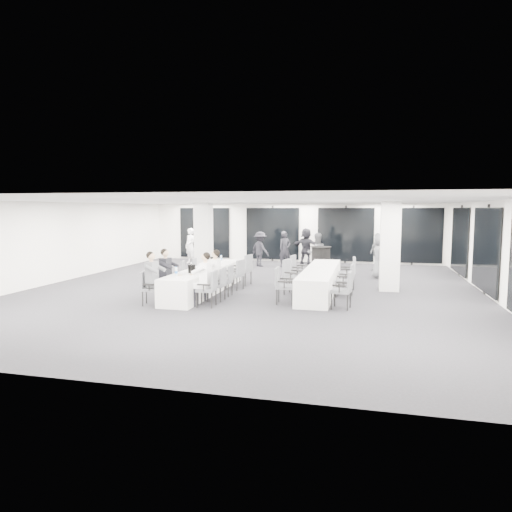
# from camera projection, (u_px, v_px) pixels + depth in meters

# --- Properties ---
(room) EXTENTS (14.04, 16.04, 2.84)m
(room) POSITION_uv_depth(u_px,v_px,m) (286.00, 244.00, 15.15)
(room) COLOR #232328
(room) RESTS_ON ground
(column_left) EXTENTS (0.60, 0.60, 2.80)m
(column_left) POSITION_uv_depth(u_px,v_px,m) (204.00, 238.00, 18.04)
(column_left) COLOR silver
(column_left) RESTS_ON floor
(column_right) EXTENTS (0.60, 0.60, 2.80)m
(column_right) POSITION_uv_depth(u_px,v_px,m) (390.00, 246.00, 14.25)
(column_right) COLOR silver
(column_right) RESTS_ON floor
(banquet_table_main) EXTENTS (0.90, 5.00, 0.75)m
(banquet_table_main) POSITION_uv_depth(u_px,v_px,m) (205.00, 280.00, 14.02)
(banquet_table_main) COLOR silver
(banquet_table_main) RESTS_ON floor
(banquet_table_side) EXTENTS (0.90, 5.00, 0.75)m
(banquet_table_side) POSITION_uv_depth(u_px,v_px,m) (320.00, 281.00, 13.96)
(banquet_table_side) COLOR silver
(banquet_table_side) RESTS_ON floor
(cocktail_table) EXTENTS (0.81, 0.81, 1.12)m
(cocktail_table) POSITION_uv_depth(u_px,v_px,m) (321.00, 261.00, 17.46)
(cocktail_table) COLOR black
(cocktail_table) RESTS_ON floor
(chair_main_left_near) EXTENTS (0.54, 0.57, 0.91)m
(chair_main_left_near) POSITION_uv_depth(u_px,v_px,m) (148.00, 286.00, 12.17)
(chair_main_left_near) COLOR #4F5156
(chair_main_left_near) RESTS_ON floor
(chair_main_left_second) EXTENTS (0.47, 0.51, 0.86)m
(chair_main_left_second) POSITION_uv_depth(u_px,v_px,m) (163.00, 282.00, 13.03)
(chair_main_left_second) COLOR #4F5156
(chair_main_left_second) RESTS_ON floor
(chair_main_left_mid) EXTENTS (0.50, 0.54, 0.89)m
(chair_main_left_mid) POSITION_uv_depth(u_px,v_px,m) (174.00, 277.00, 13.77)
(chair_main_left_mid) COLOR #4F5156
(chair_main_left_mid) RESTS_ON floor
(chair_main_left_fourth) EXTENTS (0.52, 0.56, 0.89)m
(chair_main_left_fourth) POSITION_uv_depth(u_px,v_px,m) (187.00, 272.00, 14.77)
(chair_main_left_fourth) COLOR #4F5156
(chair_main_left_fourth) RESTS_ON floor
(chair_main_left_far) EXTENTS (0.47, 0.51, 0.86)m
(chair_main_left_far) POSITION_uv_depth(u_px,v_px,m) (198.00, 269.00, 15.71)
(chair_main_left_far) COLOR #4F5156
(chair_main_left_far) RESTS_ON floor
(chair_main_right_near) EXTENTS (0.51, 0.56, 0.95)m
(chair_main_right_near) POSITION_uv_depth(u_px,v_px,m) (209.00, 286.00, 11.95)
(chair_main_right_near) COLOR #4F5156
(chair_main_right_near) RESTS_ON floor
(chair_main_right_second) EXTENTS (0.47, 0.53, 0.92)m
(chair_main_right_second) POSITION_uv_depth(u_px,v_px,m) (219.00, 282.00, 12.71)
(chair_main_right_second) COLOR #4F5156
(chair_main_right_second) RESTS_ON floor
(chair_main_right_mid) EXTENTS (0.46, 0.51, 0.90)m
(chair_main_right_mid) POSITION_uv_depth(u_px,v_px,m) (227.00, 279.00, 13.41)
(chair_main_right_mid) COLOR #4F5156
(chair_main_right_mid) RESTS_ON floor
(chair_main_right_fourth) EXTENTS (0.58, 0.61, 0.95)m
(chair_main_right_fourth) POSITION_uv_depth(u_px,v_px,m) (237.00, 273.00, 14.46)
(chair_main_right_fourth) COLOR #4F5156
(chair_main_right_fourth) RESTS_ON floor
(chair_main_right_far) EXTENTS (0.61, 0.65, 1.03)m
(chair_main_right_far) POSITION_uv_depth(u_px,v_px,m) (245.00, 268.00, 15.35)
(chair_main_right_far) COLOR #4F5156
(chair_main_right_far) RESTS_ON floor
(chair_side_left_near) EXTENTS (0.52, 0.58, 0.99)m
(chair_side_left_near) POSITION_uv_depth(u_px,v_px,m) (282.00, 283.00, 12.33)
(chair_side_left_near) COLOR #4F5156
(chair_side_left_near) RESTS_ON floor
(chair_side_left_mid) EXTENTS (0.62, 0.66, 1.04)m
(chair_side_left_mid) POSITION_uv_depth(u_px,v_px,m) (291.00, 274.00, 13.74)
(chair_side_left_mid) COLOR #4F5156
(chair_side_left_mid) RESTS_ON floor
(chair_side_left_far) EXTENTS (0.59, 0.63, 1.04)m
(chair_side_left_far) POSITION_uv_depth(u_px,v_px,m) (297.00, 269.00, 14.97)
(chair_side_left_far) COLOR #4F5156
(chair_side_left_far) RESTS_ON floor
(chair_side_right_near) EXTENTS (0.55, 0.60, 0.97)m
(chair_side_right_near) POSITION_uv_depth(u_px,v_px,m) (344.00, 288.00, 11.69)
(chair_side_right_near) COLOR #4F5156
(chair_side_right_near) RESTS_ON floor
(chair_side_right_mid) EXTENTS (0.53, 0.58, 0.97)m
(chair_side_right_mid) POSITION_uv_depth(u_px,v_px,m) (347.00, 278.00, 13.24)
(chair_side_right_mid) COLOR #4F5156
(chair_side_right_mid) RESTS_ON floor
(chair_side_right_far) EXTENTS (0.56, 0.61, 1.03)m
(chair_side_right_far) POSITION_uv_depth(u_px,v_px,m) (349.00, 271.00, 14.57)
(chair_side_right_far) COLOR #4F5156
(chair_side_right_far) RESTS_ON floor
(seated_guest_a) EXTENTS (0.50, 0.38, 1.44)m
(seated_guest_a) POSITION_uv_depth(u_px,v_px,m) (154.00, 275.00, 12.12)
(seated_guest_a) COLOR #5A5D61
(seated_guest_a) RESTS_ON floor
(seated_guest_b) EXTENTS (0.50, 0.38, 1.44)m
(seated_guest_b) POSITION_uv_depth(u_px,v_px,m) (168.00, 271.00, 12.96)
(seated_guest_b) COLOR black
(seated_guest_b) RESTS_ON floor
(seated_guest_c) EXTENTS (0.50, 0.38, 1.44)m
(seated_guest_c) POSITION_uv_depth(u_px,v_px,m) (203.00, 276.00, 11.96)
(seated_guest_c) COLOR white
(seated_guest_c) RESTS_ON floor
(seated_guest_d) EXTENTS (0.50, 0.38, 1.44)m
(seated_guest_d) POSITION_uv_depth(u_px,v_px,m) (213.00, 272.00, 12.72)
(seated_guest_d) COLOR white
(seated_guest_d) RESTS_ON floor
(standing_guest_a) EXTENTS (0.83, 0.82, 1.78)m
(standing_guest_a) POSITION_uv_depth(u_px,v_px,m) (285.00, 247.00, 20.07)
(standing_guest_a) COLOR black
(standing_guest_a) RESTS_ON floor
(standing_guest_b) EXTENTS (1.03, 0.90, 1.81)m
(standing_guest_b) POSITION_uv_depth(u_px,v_px,m) (317.00, 251.00, 18.08)
(standing_guest_b) COLOR #5A5D61
(standing_guest_b) RESTS_ON floor
(standing_guest_c) EXTENTS (1.26, 1.12, 1.75)m
(standing_guest_c) POSITION_uv_depth(u_px,v_px,m) (260.00, 247.00, 20.22)
(standing_guest_c) COLOR black
(standing_guest_c) RESTS_ON floor
(standing_guest_d) EXTENTS (1.12, 1.17, 1.77)m
(standing_guest_d) POSITION_uv_depth(u_px,v_px,m) (378.00, 249.00, 18.82)
(standing_guest_d) COLOR #5A5D61
(standing_guest_d) RESTS_ON floor
(standing_guest_e) EXTENTS (0.59, 0.92, 1.86)m
(standing_guest_e) POSITION_uv_depth(u_px,v_px,m) (380.00, 253.00, 16.82)
(standing_guest_e) COLOR #5A5D61
(standing_guest_e) RESTS_ON floor
(standing_guest_f) EXTENTS (1.86, 1.32, 1.89)m
(standing_guest_f) POSITION_uv_depth(u_px,v_px,m) (306.00, 244.00, 21.11)
(standing_guest_f) COLOR black
(standing_guest_f) RESTS_ON floor
(standing_guest_g) EXTENTS (0.86, 0.81, 1.87)m
(standing_guest_g) POSITION_uv_depth(u_px,v_px,m) (190.00, 243.00, 21.37)
(standing_guest_g) COLOR white
(standing_guest_g) RESTS_ON floor
(ice_bucket_near) EXTENTS (0.22, 0.22, 0.25)m
(ice_bucket_near) POSITION_uv_depth(u_px,v_px,m) (192.00, 269.00, 12.92)
(ice_bucket_near) COLOR black
(ice_bucket_near) RESTS_ON banquet_table_main
(ice_bucket_far) EXTENTS (0.21, 0.21, 0.24)m
(ice_bucket_far) POSITION_uv_depth(u_px,v_px,m) (214.00, 260.00, 14.98)
(ice_bucket_far) COLOR black
(ice_bucket_far) RESTS_ON banquet_table_main
(water_bottle_a) EXTENTS (0.07, 0.07, 0.23)m
(water_bottle_a) POSITION_uv_depth(u_px,v_px,m) (176.00, 271.00, 12.40)
(water_bottle_a) COLOR silver
(water_bottle_a) RESTS_ON banquet_table_main
(water_bottle_b) EXTENTS (0.06, 0.06, 0.20)m
(water_bottle_b) POSITION_uv_depth(u_px,v_px,m) (217.00, 263.00, 14.33)
(water_bottle_b) COLOR silver
(water_bottle_b) RESTS_ON banquet_table_main
(water_bottle_c) EXTENTS (0.06, 0.06, 0.20)m
(water_bottle_c) POSITION_uv_depth(u_px,v_px,m) (221.00, 258.00, 15.80)
(water_bottle_c) COLOR silver
(water_bottle_c) RESTS_ON banquet_table_main
(plate_a) EXTENTS (0.20, 0.20, 0.03)m
(plate_a) POSITION_uv_depth(u_px,v_px,m) (180.00, 275.00, 12.42)
(plate_a) COLOR white
(plate_a) RESTS_ON banquet_table_main
(plate_b) EXTENTS (0.19, 0.19, 0.03)m
(plate_b) POSITION_uv_depth(u_px,v_px,m) (191.00, 275.00, 12.53)
(plate_b) COLOR white
(plate_b) RESTS_ON banquet_table_main
(plate_c) EXTENTS (0.22, 0.22, 0.03)m
(plate_c) POSITION_uv_depth(u_px,v_px,m) (201.00, 270.00, 13.46)
(plate_c) COLOR white
(plate_c) RESTS_ON banquet_table_main
(wine_glass) EXTENTS (0.08, 0.08, 0.20)m
(wine_glass) POSITION_uv_depth(u_px,v_px,m) (183.00, 273.00, 11.79)
(wine_glass) COLOR silver
(wine_glass) RESTS_ON banquet_table_main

